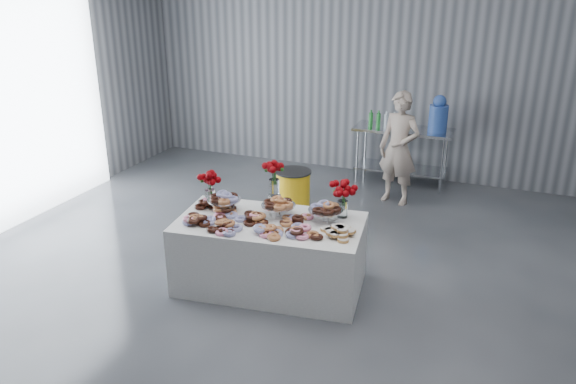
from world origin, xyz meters
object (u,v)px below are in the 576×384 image
(water_jug, at_px, (438,115))
(prep_table, at_px, (402,146))
(person, at_px, (399,148))
(trash_barrel, at_px, (293,193))
(display_table, at_px, (270,254))

(water_jug, bearing_deg, prep_table, 180.00)
(person, relative_size, trash_barrel, 2.56)
(display_table, bearing_deg, prep_table, 79.96)
(person, bearing_deg, trash_barrel, -125.25)
(person, distance_m, trash_barrel, 1.64)
(display_table, relative_size, water_jug, 3.43)
(prep_table, height_order, trash_barrel, prep_table)
(display_table, xyz_separation_m, water_jug, (1.15, 3.66, 0.77))
(water_jug, bearing_deg, trash_barrel, -132.26)
(display_table, height_order, water_jug, water_jug)
(person, bearing_deg, water_jug, 78.82)
(display_table, height_order, prep_table, prep_table)
(prep_table, relative_size, person, 0.92)
(prep_table, xyz_separation_m, trash_barrel, (-1.12, -1.79, -0.30))
(display_table, height_order, trash_barrel, display_table)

